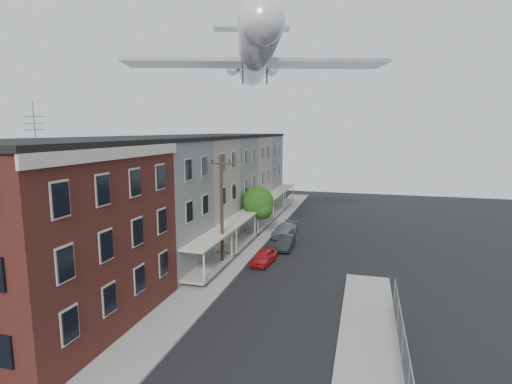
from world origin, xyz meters
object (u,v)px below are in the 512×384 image
Objects in this scene: utility_pole at (222,211)px; airplane at (255,56)px; car_mid at (286,243)px; street_tree at (259,204)px; car_near at (264,257)px; car_far at (285,230)px.

utility_pole is 16.09m from airplane.
airplane is at bearing 141.00° from car_mid.
car_mid is at bearing -45.18° from street_tree.
car_mid is at bearing -37.95° from airplane.
street_tree is 1.39× the size of car_mid.
street_tree is 1.49× the size of car_near.
car_far is (2.79, 10.93, -4.04)m from utility_pole.
airplane reaches higher than car_near.
utility_pole is at bearing -91.89° from street_tree.
car_far is 17.43m from airplane.
car_near is 0.93× the size of car_mid.
street_tree is (0.33, 9.92, -1.22)m from utility_pole.
street_tree is 5.68m from car_mid.
car_far is at bearing 96.61° from car_near.
car_mid is at bearing 84.55° from car_near.
street_tree is at bearing 65.33° from airplane.
utility_pole is 2.57× the size of car_near.
car_mid is (0.91, 4.50, 0.02)m from car_near.
car_mid is 0.14× the size of airplane.
airplane reaches higher than car_far.
car_mid is (3.47, -3.49, -2.83)m from street_tree.
car_far is at bearing 75.67° from utility_pole.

